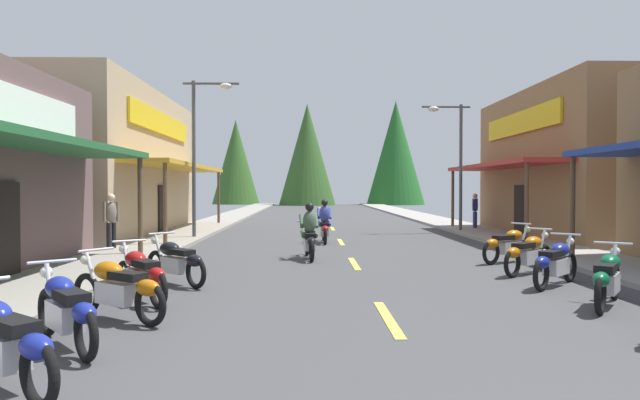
% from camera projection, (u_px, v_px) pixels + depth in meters
% --- Properties ---
extents(ground, '(10.31, 83.76, 0.10)m').
position_uv_depth(ground, '(333.00, 230.00, 27.29)').
color(ground, '#424244').
extents(sidewalk_left, '(2.42, 83.76, 0.12)m').
position_uv_depth(sidewalk_left, '(200.00, 228.00, 27.15)').
color(sidewalk_left, gray).
rests_on(sidewalk_left, ground).
extents(sidewalk_right, '(2.42, 83.76, 0.12)m').
position_uv_depth(sidewalk_right, '(464.00, 228.00, 27.43)').
color(sidewalk_right, '#9E9991').
rests_on(sidewalk_right, ground).
extents(centerline_dashes, '(0.16, 57.04, 0.01)m').
position_uv_depth(centerline_dashes, '(331.00, 225.00, 29.90)').
color(centerline_dashes, '#E0C64C').
rests_on(centerline_dashes, ground).
extents(storefront_left_far, '(8.02, 13.11, 6.12)m').
position_uv_depth(storefront_left_far, '(89.00, 163.00, 24.51)').
color(storefront_left_far, tan).
rests_on(storefront_left_far, ground).
extents(storefront_right_far, '(10.48, 10.95, 5.98)m').
position_uv_depth(storefront_right_far, '(624.00, 164.00, 23.42)').
color(storefront_right_far, olive).
rests_on(storefront_right_far, ground).
extents(streetlamp_left, '(2.13, 0.30, 6.06)m').
position_uv_depth(streetlamp_left, '(202.00, 136.00, 21.64)').
color(streetlamp_left, '#474C51').
rests_on(streetlamp_left, ground).
extents(streetlamp_right, '(2.13, 0.30, 5.66)m').
position_uv_depth(streetlamp_right, '(453.00, 148.00, 25.00)').
color(streetlamp_right, '#474C51').
rests_on(streetlamp_right, ground).
extents(motorcycle_parked_right_2, '(1.35, 1.78, 1.04)m').
position_uv_depth(motorcycle_parked_right_2, '(608.00, 278.00, 9.35)').
color(motorcycle_parked_right_2, black).
rests_on(motorcycle_parked_right_2, ground).
extents(motorcycle_parked_right_3, '(1.57, 1.60, 1.04)m').
position_uv_depth(motorcycle_parked_right_3, '(556.00, 262.00, 11.30)').
color(motorcycle_parked_right_3, black).
rests_on(motorcycle_parked_right_3, ground).
extents(motorcycle_parked_right_4, '(1.67, 1.49, 1.04)m').
position_uv_depth(motorcycle_parked_right_4, '(528.00, 253.00, 12.90)').
color(motorcycle_parked_right_4, black).
rests_on(motorcycle_parked_right_4, ground).
extents(motorcycle_parked_right_5, '(1.83, 1.28, 1.04)m').
position_uv_depth(motorcycle_parked_right_5, '(509.00, 244.00, 14.92)').
color(motorcycle_parked_right_5, black).
rests_on(motorcycle_parked_right_5, ground).
extents(motorcycle_parked_left_0, '(1.73, 1.42, 1.04)m').
position_uv_depth(motorcycle_parked_left_0, '(3.00, 341.00, 5.47)').
color(motorcycle_parked_left_0, black).
rests_on(motorcycle_parked_left_0, ground).
extents(motorcycle_parked_left_1, '(1.44, 1.71, 1.04)m').
position_uv_depth(motorcycle_parked_left_1, '(66.00, 309.00, 6.94)').
color(motorcycle_parked_left_1, black).
rests_on(motorcycle_parked_left_1, ground).
extents(motorcycle_parked_left_2, '(1.80, 1.32, 1.04)m').
position_uv_depth(motorcycle_parked_left_2, '(118.00, 287.00, 8.43)').
color(motorcycle_parked_left_2, black).
rests_on(motorcycle_parked_left_2, ground).
extents(motorcycle_parked_left_3, '(1.40, 1.75, 1.04)m').
position_uv_depth(motorcycle_parked_left_3, '(141.00, 274.00, 9.80)').
color(motorcycle_parked_left_3, black).
rests_on(motorcycle_parked_left_3, ground).
extents(motorcycle_parked_left_4, '(1.58, 1.59, 1.04)m').
position_uv_depth(motorcycle_parked_left_4, '(176.00, 261.00, 11.56)').
color(motorcycle_parked_left_4, black).
rests_on(motorcycle_parked_left_4, ground).
extents(rider_cruising_lead, '(0.61, 2.14, 1.57)m').
position_uv_depth(rider_cruising_lead, '(309.00, 235.00, 15.75)').
color(rider_cruising_lead, black).
rests_on(rider_cruising_lead, ground).
extents(rider_cruising_trailing, '(0.60, 2.14, 1.57)m').
position_uv_depth(rider_cruising_trailing, '(324.00, 225.00, 20.43)').
color(rider_cruising_trailing, black).
rests_on(rider_cruising_trailing, ground).
extents(pedestrian_by_shop, '(0.42, 0.48, 1.72)m').
position_uv_depth(pedestrian_by_shop, '(475.00, 209.00, 26.59)').
color(pedestrian_by_shop, '#333F8C').
rests_on(pedestrian_by_shop, ground).
extents(pedestrian_browsing, '(0.42, 0.48, 1.80)m').
position_uv_depth(pedestrian_browsing, '(111.00, 218.00, 17.48)').
color(pedestrian_browsing, black).
rests_on(pedestrian_browsing, ground).
extents(treeline_backdrop, '(26.10, 10.65, 12.56)m').
position_uv_depth(treeline_backdrop, '(333.00, 157.00, 68.72)').
color(treeline_backdrop, '#325B23').
rests_on(treeline_backdrop, ground).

